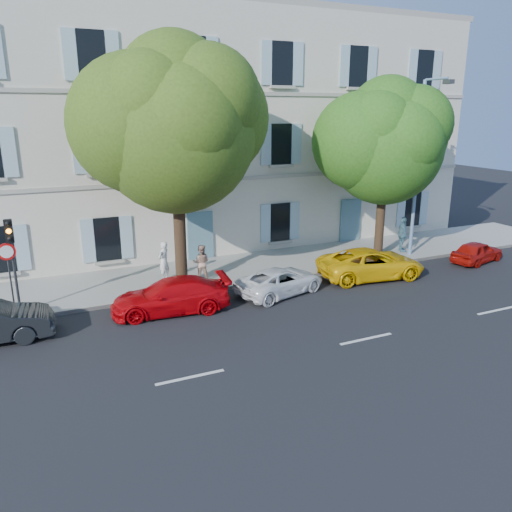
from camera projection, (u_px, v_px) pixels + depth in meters
name	position (u px, v px, depth m)	size (l,w,h in m)	color
ground	(306.00, 299.00, 19.89)	(90.00, 90.00, 0.00)	black
sidewalk	(259.00, 266.00, 23.77)	(36.00, 4.50, 0.15)	#A09E96
kerb	(280.00, 280.00, 21.86)	(36.00, 0.16, 0.16)	#9E998E
building	(216.00, 134.00, 27.14)	(28.00, 7.00, 12.00)	beige
car_red_coupe	(171.00, 296.00, 18.43)	(1.77, 4.36, 1.27)	#C3050B
car_white_coupe	(280.00, 281.00, 20.32)	(1.79, 3.88, 1.08)	white
car_yellow_supercar	(371.00, 263.00, 22.23)	(2.20, 4.77, 1.33)	yellow
car_red_hatchback	(477.00, 252.00, 24.54)	(1.26, 3.14, 1.07)	#A9110A
tree_left	(176.00, 133.00, 19.21)	(6.24, 6.24, 9.67)	#3A2819
tree_right	(385.00, 148.00, 23.72)	(5.42, 5.42, 8.36)	#3A2819
traffic_light	(11.00, 246.00, 17.37)	(0.27, 0.39, 3.49)	#383A3D
road_sign	(8.00, 263.00, 17.49)	(0.61, 0.10, 2.65)	#383A3D
street_lamp	(420.00, 159.00, 24.04)	(0.29, 1.81, 8.50)	#7293BF
pedestrian_a	(164.00, 261.00, 21.49)	(0.61, 0.40, 1.69)	white
pedestrian_b	(201.00, 263.00, 21.44)	(0.76, 0.59, 1.57)	tan
pedestrian_c	(403.00, 234.00, 25.78)	(1.07, 0.45, 1.83)	teal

